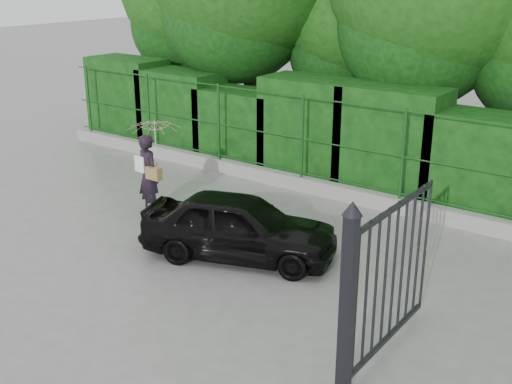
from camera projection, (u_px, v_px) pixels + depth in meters
The scene contains 7 objects.
ground at pixel (138, 256), 10.85m from camera, with size 80.00×80.00×0.00m, color gray.
kerb at pixel (286, 180), 14.21m from camera, with size 14.00×0.25×0.30m, color #9E9E99.
fence at pixel (295, 135), 13.74m from camera, with size 14.13×0.06×1.80m.
hedge at pixel (307, 131), 14.73m from camera, with size 14.20×1.20×2.30m.
gate at pixel (367, 285), 7.33m from camera, with size 0.22×2.33×2.36m.
woman at pixel (153, 153), 12.26m from camera, with size 1.00×1.02×1.91m.
car at pixel (239, 226), 10.64m from camera, with size 1.31×3.27×1.11m, color black.
Camera 1 is at (7.45, -6.76, 4.64)m, focal length 45.00 mm.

